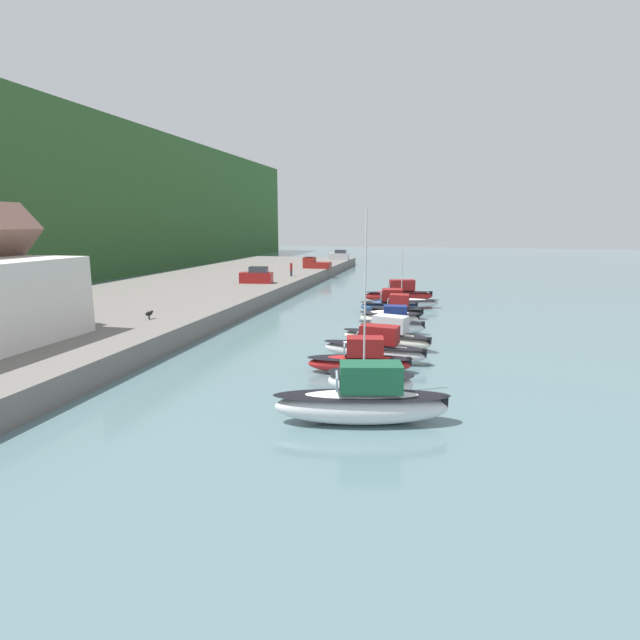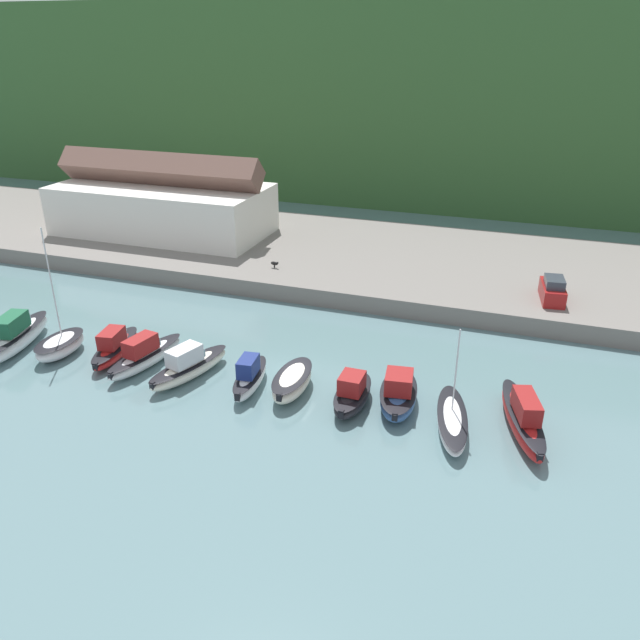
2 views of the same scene
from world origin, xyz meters
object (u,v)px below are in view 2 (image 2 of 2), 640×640
Objects in this scene: moored_boat_1 at (60,345)px; moored_boat_6 at (292,382)px; moored_boat_4 at (189,366)px; parked_car_0 at (553,290)px; moored_boat_7 at (352,394)px; moored_boat_2 at (115,347)px; moored_boat_5 at (250,377)px; moored_boat_10 at (523,418)px; moored_boat_9 at (452,420)px; moored_boat_0 at (17,336)px; moored_boat_3 at (145,355)px; moored_boat_8 at (398,394)px; dog_on_quay at (275,263)px.

moored_boat_6 is at bearing 0.98° from moored_boat_1.
moored_boat_4 is 31.27m from parked_car_0.
moored_boat_4 is 1.38× the size of moored_boat_7.
moored_boat_1 is 4.30m from moored_boat_2.
moored_boat_5 is 0.68× the size of moored_boat_10.
moored_boat_10 is at bearing -1.06° from moored_boat_6.
moored_boat_7 is at bearing 164.42° from moored_boat_9.
moored_boat_7 is (27.20, 0.69, -0.21)m from moored_boat_0.
moored_boat_9 reaches higher than moored_boat_10.
moored_boat_0 is at bearing -178.42° from moored_boat_7.
moored_boat_3 is at bearing 3.54° from moored_boat_1.
moored_boat_2 is 29.93m from moored_boat_10.
moored_boat_0 reaches higher than moored_boat_6.
moored_boat_2 is 0.90× the size of moored_boat_9.
moored_boat_0 reaches higher than moored_boat_2.
moored_boat_7 is 3.05m from moored_boat_8.
moored_boat_2 is 1.08× the size of moored_boat_8.
moored_boat_5 is 7.38m from moored_boat_7.
moored_boat_4 is (3.91, -0.40, -0.00)m from moored_boat_3.
moored_boat_5 is (19.83, 0.47, -0.19)m from moored_boat_0.
moored_boat_1 is at bearing -165.42° from moored_boat_3.
moored_boat_9 is at bearing 8.13° from moored_boat_3.
moored_boat_9 is at bearing -112.70° from parked_car_0.
moored_boat_0 is 1.36× the size of moored_boat_8.
moored_boat_8 is (18.97, 0.86, 0.03)m from moored_boat_3.
dog_on_quay is at bearing 124.60° from moored_boat_9.
parked_car_0 is at bearing 99.49° from dog_on_quay.
moored_boat_10 is 30.58m from dog_on_quay.
dog_on_quay is (-24.44, 18.35, 1.11)m from moored_boat_10.
moored_boat_9 is 28.15m from dog_on_quay.
moored_boat_0 is 30.13m from moored_boat_8.
moored_boat_4 is 22.99m from moored_boat_10.
moored_boat_1 is at bearing -9.92° from moored_boat_0.
parked_car_0 is (16.54, 19.03, 1.73)m from moored_boat_6.
moored_boat_5 is 10.32m from moored_boat_8.
moored_boat_6 is at bearing 35.06° from dog_on_quay.
moored_boat_9 is at bearing -8.08° from moored_boat_5.
moored_boat_1 reaches higher than moored_boat_7.
moored_boat_8 is at bearing -123.98° from parked_car_0.
moored_boat_6 is at bearing -138.17° from parked_car_0.
moored_boat_0 is 38.01m from moored_boat_10.
moored_boat_7 reaches higher than dog_on_quay.
moored_boat_9 is (6.64, -0.46, -0.29)m from moored_boat_7.
moored_boat_7 is 6.66m from moored_boat_9.
moored_boat_9 reaches higher than moored_boat_4.
moored_boat_1 is (3.92, 0.20, -0.27)m from moored_boat_0.
moored_boat_1 is at bearing -17.56° from dog_on_quay.
moored_boat_9 is 0.88× the size of moored_boat_10.
moored_boat_3 is 18.99m from moored_boat_8.
parked_car_0 is at bearing 55.01° from moored_boat_8.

